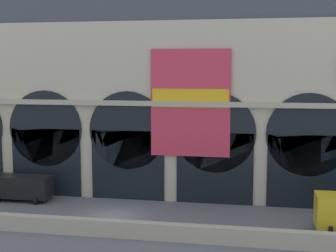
{
  "coord_description": "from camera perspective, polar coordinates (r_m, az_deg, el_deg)",
  "views": [
    {
      "loc": [
        10.81,
        -34.67,
        11.58
      ],
      "look_at": [
        3.59,
        5.0,
        6.61
      ],
      "focal_mm": 50.68,
      "sensor_mm": 36.0,
      "label": 1
    }
  ],
  "objects": [
    {
      "name": "quay_parapet_wall",
      "position": [
        34.02,
        -9.0,
        -11.93
      ],
      "size": [
        90.0,
        0.7,
        1.16
      ],
      "primitive_type": "cube",
      "color": "#B2A891",
      "rests_on": "ground"
    },
    {
      "name": "van_midwest",
      "position": [
        43.71,
        -17.19,
        -6.97
      ],
      "size": [
        5.2,
        2.48,
        2.2
      ],
      "color": "black",
      "rests_on": "ground"
    },
    {
      "name": "station_building",
      "position": [
        43.2,
        -4.13,
        3.91
      ],
      "size": [
        47.31,
        4.63,
        19.12
      ],
      "color": "beige",
      "rests_on": "ground"
    },
    {
      "name": "ground_plane",
      "position": [
        38.12,
        -6.79,
        -10.71
      ],
      "size": [
        200.0,
        200.0,
        0.0
      ],
      "primitive_type": "plane",
      "color": "slate"
    }
  ]
}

